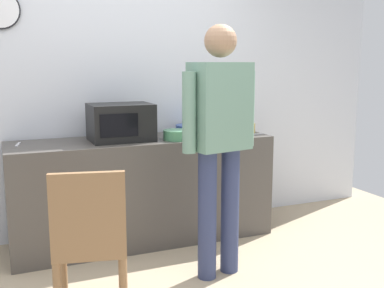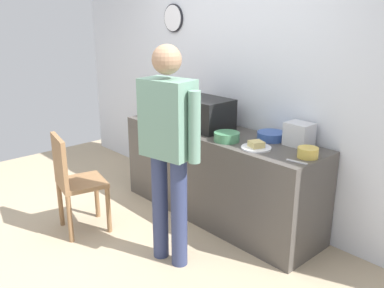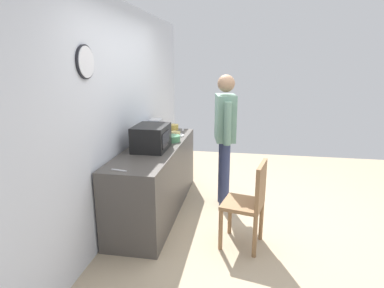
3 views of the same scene
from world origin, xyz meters
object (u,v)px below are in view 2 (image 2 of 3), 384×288
Objects in this scene: cereal_bowl at (271,136)px; spoon_utensil at (163,113)px; sandwich_plate at (256,146)px; mixing_bowl at (227,137)px; toaster at (299,134)px; fork_utensil at (297,162)px; person_standing at (168,141)px; salad_bowl at (308,153)px; wooden_chair at (73,179)px; microwave at (205,114)px.

cereal_bowl is 1.47m from spoon_utensil.
cereal_bowl reaches higher than sandwich_plate.
mixing_bowl is (-0.32, -0.03, 0.02)m from sandwich_plate.
sandwich_plate is at bearing -119.19° from toaster.
sandwich_plate reaches higher than fork_utensil.
cereal_bowl is 1.05m from person_standing.
salad_bowl is (0.42, 0.12, 0.02)m from sandwich_plate.
sandwich_plate is 1.68m from wooden_chair.
fork_utensil is at bearing -57.54° from toaster.
cereal_bowl reaches higher than wooden_chair.
sandwich_plate is at bearing -163.46° from salad_bowl.
toaster reaches higher than wooden_chair.
person_standing reaches higher than cereal_bowl.
cereal_bowl is (0.68, 0.17, -0.11)m from microwave.
salad_bowl reaches higher than spoon_utensil.
fork_utensil is 1.00× the size of spoon_utensil.
salad_bowl is 0.75× the size of toaster.
spoon_utensil is at bearing 177.20° from salad_bowl.
toaster is 0.23× the size of wooden_chair.
salad_bowl reaches higher than fork_utensil.
person_standing reaches higher than microwave.
cereal_bowl is at bearing 79.05° from person_standing.
cereal_bowl is 0.40m from mixing_bowl.
microwave is at bearing 119.34° from person_standing.
toaster is (0.19, 0.34, 0.08)m from sandwich_plate.
microwave is 2.94× the size of spoon_utensil.
microwave reaches higher than salad_bowl.
microwave is at bearing 172.57° from fork_utensil.
toaster is at bearing 122.46° from fork_utensil.
wooden_chair is (-0.92, -1.04, -0.40)m from mixing_bowl.
cereal_bowl is at bearing -170.87° from toaster.
microwave is 0.96m from toaster.
microwave reaches higher than wooden_chair.
salad_bowl is 0.17× the size of wooden_chair.
mixing_bowl is at bearing -168.50° from salad_bowl.
mixing_bowl reaches higher than fork_utensil.
person_standing reaches higher than mixing_bowl.
toaster reaches higher than salad_bowl.
person_standing is at bearing -60.66° from microwave.
toaster is 1.29× the size of fork_utensil.
toaster reaches higher than fork_utensil.
mixing_bowl is at bearing -144.27° from toaster.
toaster is at bearing 9.13° from cereal_bowl.
cereal_bowl is (-0.07, 0.30, 0.02)m from sandwich_plate.
wooden_chair is at bearing -144.28° from salad_bowl.
person_standing is (-0.27, -0.73, 0.14)m from sandwich_plate.
mixing_bowl is 1.04× the size of toaster.
salad_bowl is 0.72× the size of mixing_bowl.
microwave reaches higher than toaster.
sandwich_plate is 0.79m from person_standing.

